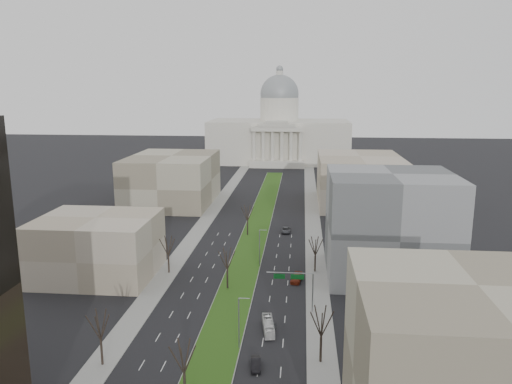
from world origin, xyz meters
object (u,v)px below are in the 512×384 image
Objects in this scene: car_grey_far at (286,230)px; car_red at (297,278)px; box_van at (268,326)px; car_grey_near at (271,329)px; car_black at (256,364)px.

car_red is at bearing -83.29° from car_grey_far.
car_red is 0.97× the size of car_grey_far.
box_van reaches higher than car_grey_far.
car_black is at bearing -98.72° from car_grey_near.
car_grey_far reaches higher than car_black.
car_black is at bearing -89.92° from car_red.
car_red reaches higher than car_grey_near.
car_grey_near is at bearing 75.51° from car_black.
car_black is at bearing -103.87° from box_van.
car_red is 38.76m from car_grey_far.
car_grey_far is at bearing 88.67° from car_grey_near.
car_grey_near is at bearing -50.25° from box_van.
box_van is at bearing 78.06° from car_black.
box_van is (-1.02, -62.57, 0.29)m from car_grey_far.
car_grey_far is 0.72× the size of box_van.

